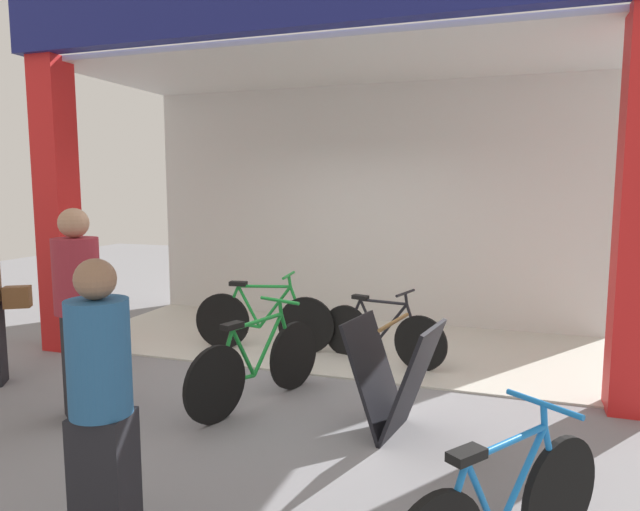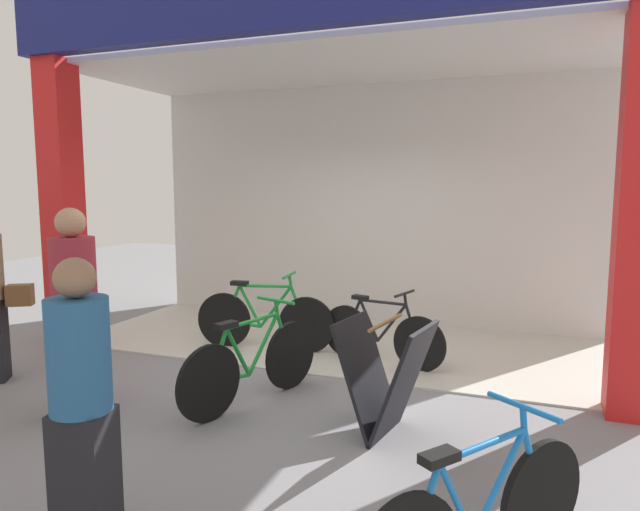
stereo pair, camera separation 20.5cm
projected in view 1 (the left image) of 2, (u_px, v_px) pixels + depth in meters
ground_plane at (300, 374)px, 5.79m from camera, size 20.62×20.62×0.00m
shop_facade at (340, 157)px, 6.79m from camera, size 6.51×2.82×4.18m
bicycle_inside_0 at (263, 320)px, 6.58m from camera, size 1.66×0.46×0.92m
bicycle_inside_1 at (381, 334)px, 6.12m from camera, size 1.44×0.49×0.82m
bicycle_parked_1 at (257, 365)px, 4.96m from camera, size 0.59×1.56×0.90m
sandwich_board_sign at (393, 378)px, 4.36m from camera, size 0.74×0.68×0.91m
pedestrian_0 at (78, 310)px, 4.62m from camera, size 0.58×0.52×1.74m
pedestrian_2 at (102, 413)px, 2.82m from camera, size 0.35×0.35×1.57m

